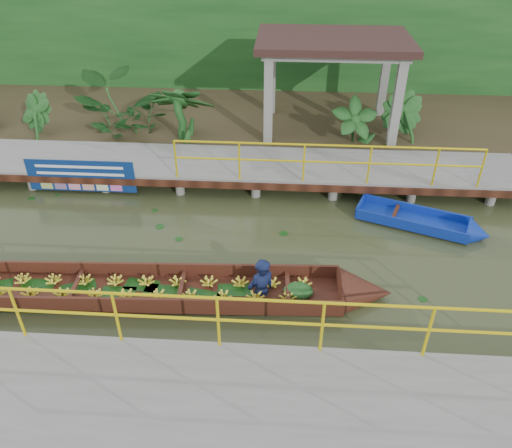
{
  "coord_description": "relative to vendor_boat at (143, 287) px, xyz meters",
  "views": [
    {
      "loc": [
        1.75,
        -8.52,
        6.73
      ],
      "look_at": [
        1.15,
        0.5,
        0.6
      ],
      "focal_mm": 35.0,
      "sensor_mm": 36.0,
      "label": 1
    }
  ],
  "objects": [
    {
      "name": "vendor_boat",
      "position": [
        0.0,
        0.0,
        0.0
      ],
      "size": [
        10.38,
        1.48,
        2.1
      ],
      "rotation": [
        0.0,
        0.0,
        0.04
      ],
      "color": "#3D1810",
      "rests_on": "ground"
    },
    {
      "name": "foliage_backdrop",
      "position": [
        0.95,
        11.28,
        1.78
      ],
      "size": [
        30.0,
        0.8,
        4.0
      ],
      "primitive_type": "cube",
      "color": "#154218",
      "rests_on": "ground"
    },
    {
      "name": "tropical_plants",
      "position": [
        -0.59,
        6.58,
        0.94
      ],
      "size": [
        14.12,
        1.12,
        1.4
      ],
      "color": "#154218",
      "rests_on": "ground"
    },
    {
      "name": "far_dock",
      "position": [
        0.97,
        4.7,
        0.26
      ],
      "size": [
        16.0,
        2.06,
        1.66
      ],
      "color": "slate",
      "rests_on": "ground"
    },
    {
      "name": "blue_banner",
      "position": [
        -2.55,
        3.75,
        0.34
      ],
      "size": [
        2.82,
        0.04,
        0.88
      ],
      "color": "navy",
      "rests_on": "ground"
    },
    {
      "name": "ground",
      "position": [
        0.95,
        1.28,
        -0.22
      ],
      "size": [
        80.0,
        80.0,
        0.0
      ],
      "primitive_type": "plane",
      "color": "#2E351A",
      "rests_on": "ground"
    },
    {
      "name": "land_strip",
      "position": [
        0.95,
        8.78,
        0.01
      ],
      "size": [
        30.0,
        8.0,
        0.45
      ],
      "primitive_type": "cube",
      "color": "#342C1A",
      "rests_on": "ground"
    },
    {
      "name": "moored_blue_boat",
      "position": [
        6.47,
        2.64,
        -0.09
      ],
      "size": [
        3.11,
        1.8,
        0.72
      ],
      "rotation": [
        0.0,
        0.0,
        -0.36
      ],
      "color": "navy",
      "rests_on": "ground"
    },
    {
      "name": "near_dock",
      "position": [
        1.95,
        -2.92,
        0.09
      ],
      "size": [
        18.0,
        2.4,
        1.73
      ],
      "color": "slate",
      "rests_on": "ground"
    },
    {
      "name": "pavilion",
      "position": [
        3.95,
        7.58,
        2.6
      ],
      "size": [
        4.4,
        3.0,
        3.0
      ],
      "color": "slate",
      "rests_on": "ground"
    }
  ]
}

